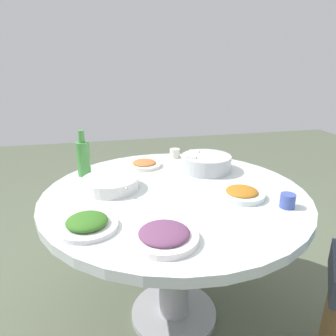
{
  "coord_description": "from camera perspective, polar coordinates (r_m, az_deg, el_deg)",
  "views": [
    {
      "loc": [
        -1.3,
        0.33,
        1.33
      ],
      "look_at": [
        0.08,
        0.01,
        0.83
      ],
      "focal_mm": 33.02,
      "sensor_mm": 36.0,
      "label": 1
    }
  ],
  "objects": [
    {
      "name": "dish_eggplant",
      "position": [
        1.08,
        -0.71,
        -12.34
      ],
      "size": [
        0.24,
        0.24,
        0.05
      ],
      "color": "white",
      "rests_on": "round_dining_table"
    },
    {
      "name": "dish_greens",
      "position": [
        1.18,
        -14.68,
        -9.91
      ],
      "size": [
        0.22,
        0.22,
        0.05
      ],
      "color": "silver",
      "rests_on": "round_dining_table"
    },
    {
      "name": "green_bottle",
      "position": [
        1.69,
        -15.36,
        1.87
      ],
      "size": [
        0.07,
        0.07,
        0.24
      ],
      "color": "#42883D",
      "rests_on": "round_dining_table"
    },
    {
      "name": "rice_bowl",
      "position": [
        1.73,
        7.01,
        0.97
      ],
      "size": [
        0.28,
        0.28,
        0.1
      ],
      "color": "#B2B5BA",
      "rests_on": "round_dining_table"
    },
    {
      "name": "dish_tofu_braise",
      "position": [
        1.79,
        -4.4,
        0.75
      ],
      "size": [
        0.19,
        0.19,
        0.04
      ],
      "color": "silver",
      "rests_on": "round_dining_table"
    },
    {
      "name": "soup_bowl",
      "position": [
        1.5,
        -10.59,
        -2.86
      ],
      "size": [
        0.27,
        0.27,
        0.06
      ],
      "color": "silver",
      "rests_on": "round_dining_table"
    },
    {
      "name": "tea_cup_far",
      "position": [
        1.95,
        1.26,
        2.75
      ],
      "size": [
        0.06,
        0.06,
        0.06
      ],
      "primitive_type": "cylinder",
      "color": "beige",
      "rests_on": "round_dining_table"
    },
    {
      "name": "ground",
      "position": [
        1.89,
        1.08,
        -25.41
      ],
      "size": [
        8.0,
        8.0,
        0.0
      ],
      "primitive_type": "plane",
      "color": "#525A46"
    },
    {
      "name": "round_dining_table",
      "position": [
        1.53,
        1.22,
        -9.26
      ],
      "size": [
        1.23,
        1.23,
        0.74
      ],
      "color": "#99999E",
      "rests_on": "ground"
    },
    {
      "name": "dish_stirfry",
      "position": [
        1.43,
        13.46,
        -4.55
      ],
      "size": [
        0.2,
        0.2,
        0.04
      ],
      "color": "silver",
      "rests_on": "round_dining_table"
    },
    {
      "name": "tea_cup_near",
      "position": [
        1.39,
        21.21,
        -5.65
      ],
      "size": [
        0.06,
        0.06,
        0.06
      ],
      "primitive_type": "cylinder",
      "color": "#3A4C9B",
      "rests_on": "round_dining_table"
    }
  ]
}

